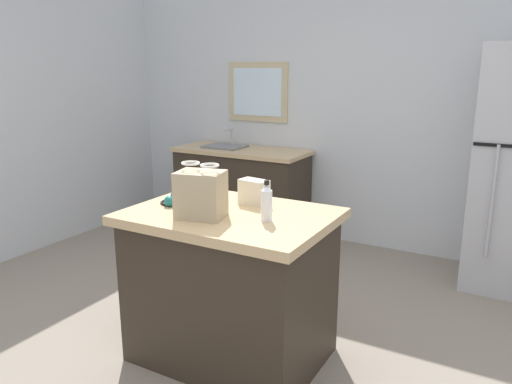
% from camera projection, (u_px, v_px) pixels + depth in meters
% --- Properties ---
extents(ground, '(6.56, 6.56, 0.00)m').
position_uv_depth(ground, '(229.00, 376.00, 2.82)').
color(ground, gray).
extents(back_wall, '(5.47, 0.13, 2.70)m').
position_uv_depth(back_wall, '(372.00, 105.00, 4.63)').
color(back_wall, silver).
rests_on(back_wall, ground).
extents(kitchen_island, '(1.14, 0.83, 0.91)m').
position_uv_depth(kitchen_island, '(231.00, 285.00, 2.92)').
color(kitchen_island, '#33281E').
rests_on(kitchen_island, ground).
extents(sink_counter, '(1.36, 0.59, 1.08)m').
position_uv_depth(sink_counter, '(241.00, 191.00, 5.13)').
color(sink_counter, '#33281E').
rests_on(sink_counter, ground).
extents(shopping_bag, '(0.29, 0.24, 0.30)m').
position_uv_depth(shopping_bag, '(201.00, 194.00, 2.68)').
color(shopping_bag, tan).
rests_on(shopping_bag, kitchen_island).
extents(small_box, '(0.19, 0.12, 0.15)m').
position_uv_depth(small_box, '(254.00, 192.00, 2.95)').
color(small_box, beige).
rests_on(small_box, kitchen_island).
extents(bottle, '(0.06, 0.06, 0.22)m').
position_uv_depth(bottle, '(267.00, 203.00, 2.62)').
color(bottle, white).
rests_on(bottle, kitchen_island).
extents(ear_defenders, '(0.20, 0.20, 0.06)m').
position_uv_depth(ear_defenders, '(173.00, 200.00, 2.98)').
color(ear_defenders, black).
rests_on(ear_defenders, kitchen_island).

